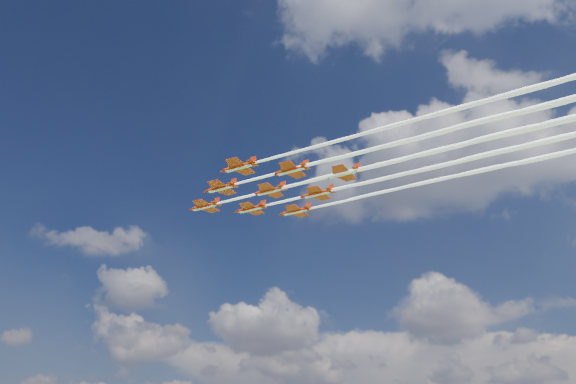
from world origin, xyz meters
name	(u,v)px	position (x,y,z in m)	size (l,w,h in m)	color
jet_lead	(421,154)	(34.53, 4.55, 80.92)	(123.38, 8.39, 2.46)	#A52109
jet_row2_port	(458,128)	(44.44, -2.54, 80.92)	(123.38, 8.39, 2.46)	#A52109
jet_row2_starb	(473,158)	(44.44, 11.66, 80.92)	(123.38, 8.39, 2.46)	#A52109
jet_row3_port	(503,96)	(54.35, -9.64, 80.92)	(123.38, 8.39, 2.46)	#A52109
jet_row3_centre	(515,132)	(54.34, 4.56, 80.92)	(123.38, 8.39, 2.46)	#A52109
jet_row3_starb	(524,161)	(54.34, 18.76, 80.92)	(123.38, 8.39, 2.46)	#A52109
jet_row4_port	(564,101)	(64.25, -2.54, 80.92)	(123.38, 8.39, 2.46)	#A52109
jet_row4_starb	(570,136)	(64.25, 11.66, 80.92)	(123.38, 8.39, 2.46)	#A52109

